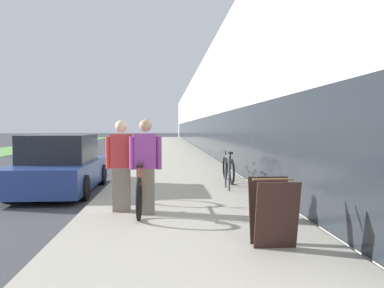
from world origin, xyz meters
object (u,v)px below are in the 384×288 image
(person_bystander, at_px, (121,166))
(sandwich_board_sign, at_px, (273,212))
(cruiser_bike_nearest, at_px, (228,169))
(bike_rack_hoop, at_px, (227,169))
(parked_sedan_curbside, at_px, (60,166))
(tandem_bicycle, at_px, (142,190))
(person_rider, at_px, (146,166))

(person_bystander, xyz_separation_m, sandwich_board_sign, (2.24, -2.23, -0.40))
(sandwich_board_sign, bearing_deg, cruiser_bike_nearest, 86.20)
(sandwich_board_sign, bearing_deg, bike_rack_hoop, 88.13)
(parked_sedan_curbside, bearing_deg, tandem_bicycle, -52.19)
(cruiser_bike_nearest, height_order, parked_sedan_curbside, parked_sedan_curbside)
(bike_rack_hoop, bearing_deg, person_rider, -126.72)
(tandem_bicycle, height_order, person_bystander, person_bystander)
(person_rider, relative_size, cruiser_bike_nearest, 0.94)
(person_rider, height_order, sandwich_board_sign, person_rider)
(person_bystander, bearing_deg, cruiser_bike_nearest, 53.77)
(person_rider, xyz_separation_m, cruiser_bike_nearest, (2.16, 3.83, -0.48))
(bike_rack_hoop, xyz_separation_m, sandwich_board_sign, (-0.15, -4.55, -0.06))
(tandem_bicycle, relative_size, bike_rack_hoop, 2.79)
(tandem_bicycle, xyz_separation_m, parked_sedan_curbside, (-2.34, 3.01, 0.14))
(tandem_bicycle, distance_m, bike_rack_hoop, 3.05)
(person_rider, xyz_separation_m, parked_sedan_curbside, (-2.42, 3.29, -0.32))
(tandem_bicycle, distance_m, sandwich_board_sign, 2.93)
(tandem_bicycle, xyz_separation_m, bike_rack_hoop, (2.01, 2.29, 0.12))
(tandem_bicycle, bearing_deg, cruiser_bike_nearest, 57.66)
(tandem_bicycle, distance_m, person_rider, 0.55)
(cruiser_bike_nearest, bearing_deg, person_bystander, -126.23)
(tandem_bicycle, height_order, sandwich_board_sign, tandem_bicycle)
(sandwich_board_sign, distance_m, parked_sedan_curbside, 6.74)
(person_bystander, xyz_separation_m, bike_rack_hoop, (2.38, 2.32, -0.34))
(cruiser_bike_nearest, bearing_deg, parked_sedan_curbside, -173.31)
(person_bystander, relative_size, bike_rack_hoop, 2.01)
(tandem_bicycle, distance_m, parked_sedan_curbside, 3.81)
(person_rider, relative_size, sandwich_board_sign, 1.90)
(sandwich_board_sign, bearing_deg, person_rider, 131.94)
(tandem_bicycle, bearing_deg, sandwich_board_sign, -50.50)
(person_bystander, xyz_separation_m, cruiser_bike_nearest, (2.62, 3.58, -0.48))
(bike_rack_hoop, height_order, parked_sedan_curbside, parked_sedan_curbside)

